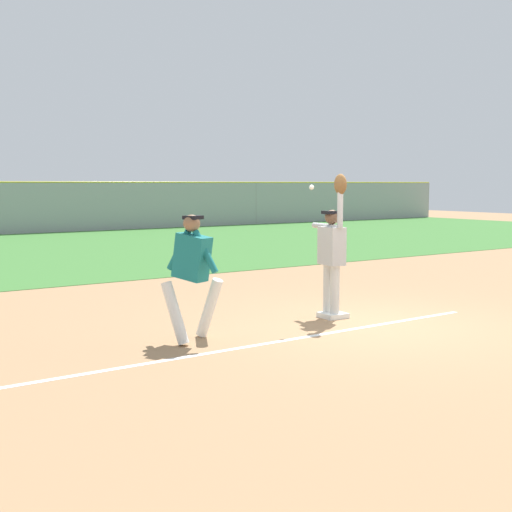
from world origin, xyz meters
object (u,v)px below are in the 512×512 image
fielder (332,248)px  baseball (312,187)px  parked_car_silver (178,210)px  parked_car_red (94,213)px  runner (192,268)px  first_base (333,315)px

fielder → baseball: size_ratio=30.81×
baseball → parked_car_silver: size_ratio=0.02×
fielder → parked_car_silver: bearing=-105.8°
parked_car_red → parked_car_silver: bearing=8.4°
runner → parked_car_red: size_ratio=0.38×
baseball → parked_car_red: (6.41, 25.13, -1.40)m
runner → parked_car_red: bearing=47.9°
first_base → runner: (-2.65, -0.17, 0.96)m
baseball → parked_car_silver: bearing=66.0°
first_base → runner: bearing=-176.3°
parked_car_red → parked_car_silver: 4.94m
parked_car_red → parked_car_silver: size_ratio=1.03×
first_base → fielder: 1.08m
first_base → fielder: (-0.02, 0.01, 1.08)m
first_base → fielder: size_ratio=0.17×
runner → parked_car_silver: 28.75m
parked_car_silver → first_base: bearing=-113.9°
parked_car_silver → parked_car_red: bearing=-177.3°
first_base → baseball: size_ratio=5.14×
fielder → runner: fielder is taller
first_base → baseball: 2.13m
parked_car_red → first_base: bearing=-98.2°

